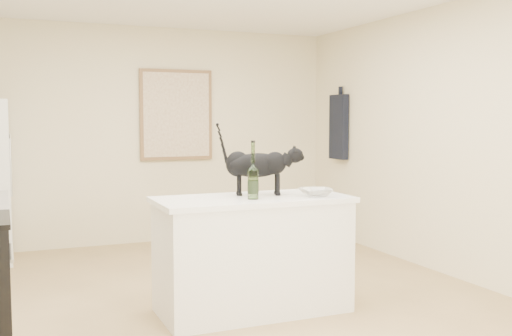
{
  "coord_description": "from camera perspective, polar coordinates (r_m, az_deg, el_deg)",
  "views": [
    {
      "loc": [
        -1.66,
        -4.47,
        1.51
      ],
      "look_at": [
        0.15,
        -0.15,
        1.12
      ],
      "focal_mm": 42.29,
      "sensor_mm": 36.0,
      "label": 1
    }
  ],
  "objects": [
    {
      "name": "floor",
      "position": [
        5.0,
        -2.31,
        -12.83
      ],
      "size": [
        5.5,
        5.5,
        0.0
      ],
      "primitive_type": "plane",
      "color": "tan",
      "rests_on": "ground"
    },
    {
      "name": "wall_back",
      "position": [
        7.41,
        -9.82,
        3.05
      ],
      "size": [
        4.5,
        0.0,
        4.5
      ],
      "primitive_type": "plane",
      "rotation": [
        1.57,
        0.0,
        0.0
      ],
      "color": "beige",
      "rests_on": "ground"
    },
    {
      "name": "wall_front",
      "position": [
        2.4,
        21.23,
        -0.53
      ],
      "size": [
        4.5,
        0.0,
        4.5
      ],
      "primitive_type": "plane",
      "rotation": [
        -1.57,
        0.0,
        0.0
      ],
      "color": "beige",
      "rests_on": "ground"
    },
    {
      "name": "wall_right",
      "position": [
        5.94,
        18.44,
        2.48
      ],
      "size": [
        0.0,
        5.5,
        5.5
      ],
      "primitive_type": "plane",
      "rotation": [
        1.57,
        0.0,
        -1.57
      ],
      "color": "beige",
      "rests_on": "ground"
    },
    {
      "name": "island_base",
      "position": [
        4.74,
        -0.33,
        -8.41
      ],
      "size": [
        1.44,
        0.67,
        0.86
      ],
      "primitive_type": "cube",
      "color": "white",
      "rests_on": "floor"
    },
    {
      "name": "island_top",
      "position": [
        4.66,
        -0.33,
        -3.01
      ],
      "size": [
        1.5,
        0.7,
        0.04
      ],
      "primitive_type": "cube",
      "color": "white",
      "rests_on": "island_base"
    },
    {
      "name": "artwork_frame",
      "position": [
        7.45,
        -7.54,
        5.01
      ],
      "size": [
        0.9,
        0.03,
        1.1
      ],
      "primitive_type": "cube",
      "color": "brown",
      "rests_on": "wall_back"
    },
    {
      "name": "artwork_canvas",
      "position": [
        7.43,
        -7.5,
        5.01
      ],
      "size": [
        0.82,
        0.0,
        1.02
      ],
      "primitive_type": "cube",
      "color": "beige",
      "rests_on": "wall_back"
    },
    {
      "name": "hanging_garment",
      "position": [
        7.57,
        7.83,
        3.87
      ],
      "size": [
        0.08,
        0.34,
        0.8
      ],
      "primitive_type": "cube",
      "color": "black",
      "rests_on": "wall_right"
    },
    {
      "name": "black_cat",
      "position": [
        4.76,
        0.1,
        -0.03
      ],
      "size": [
        0.63,
        0.36,
        0.42
      ],
      "primitive_type": null,
      "rotation": [
        0.0,
        0.0,
        -0.32
      ],
      "color": "black",
      "rests_on": "island_top"
    },
    {
      "name": "wine_bottle",
      "position": [
        4.52,
        -0.28,
        -0.52
      ],
      "size": [
        0.1,
        0.1,
        0.39
      ],
      "primitive_type": "cylinder",
      "rotation": [
        0.0,
        0.0,
        0.17
      ],
      "color": "#325C24",
      "rests_on": "island_top"
    },
    {
      "name": "glass_bowl",
      "position": [
        4.7,
        5.68,
        -2.32
      ],
      "size": [
        0.31,
        0.31,
        0.06
      ],
      "primitive_type": "imported",
      "rotation": [
        0.0,
        0.0,
        -0.2
      ],
      "color": "white",
      "rests_on": "island_top"
    },
    {
      "name": "fridge_paper",
      "position": [
        6.88,
        -22.31,
        2.37
      ],
      "size": [
        0.03,
        0.12,
        0.16
      ],
      "primitive_type": "cube",
      "rotation": [
        0.0,
        0.0,
        0.17
      ],
      "color": "white",
      "rests_on": "fridge"
    }
  ]
}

